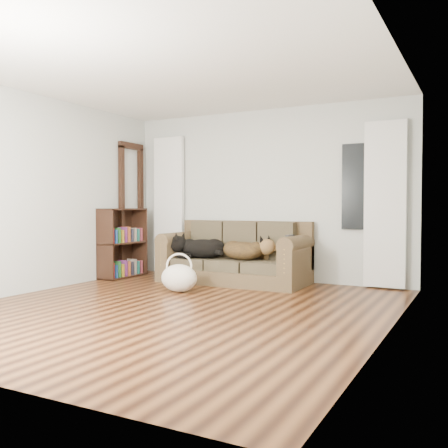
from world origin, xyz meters
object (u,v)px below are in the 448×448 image
at_px(sofa, 234,252).
at_px(tote_bag, 179,280).
at_px(dog_black_lab, 200,249).
at_px(dog_shepherd, 245,250).
at_px(bookshelf, 123,246).

bearing_deg(sofa, tote_bag, -105.03).
distance_m(dog_black_lab, dog_shepherd, 0.71).
distance_m(dog_black_lab, bookshelf, 1.33).
distance_m(dog_shepherd, tote_bag, 1.18).
relative_size(dog_shepherd, tote_bag, 1.33).
height_order(sofa, bookshelf, bookshelf).
height_order(dog_black_lab, dog_shepherd, dog_shepherd).
relative_size(dog_black_lab, dog_shepherd, 1.04).
bearing_deg(tote_bag, dog_black_lab, 103.60).
relative_size(dog_shepherd, bookshelf, 0.61).
height_order(sofa, tote_bag, sofa).
xyz_separation_m(sofa, dog_black_lab, (-0.51, -0.10, 0.03)).
bearing_deg(dog_shepherd, tote_bag, 77.74).
xyz_separation_m(sofa, bookshelf, (-1.82, -0.29, 0.05)).
distance_m(sofa, bookshelf, 1.85).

